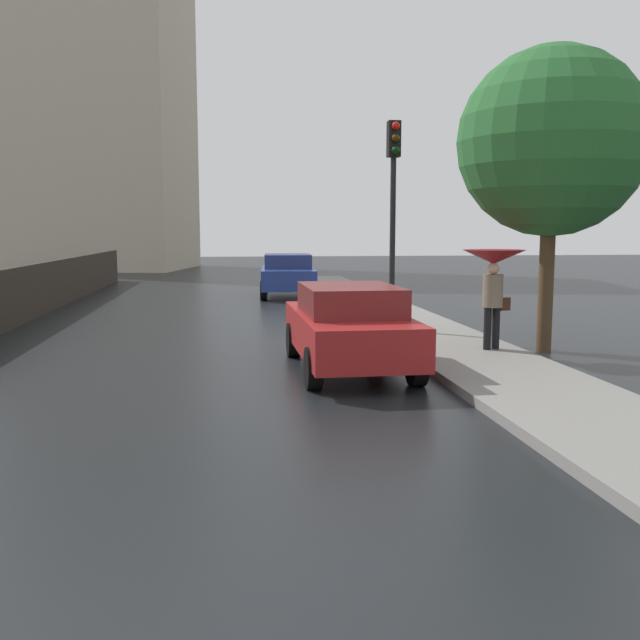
{
  "coord_description": "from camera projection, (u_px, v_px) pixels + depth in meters",
  "views": [
    {
      "loc": [
        0.81,
        -3.46,
        2.3
      ],
      "look_at": [
        2.06,
        6.0,
        1.08
      ],
      "focal_mm": 39.52,
      "sensor_mm": 36.0,
      "label": 1
    }
  ],
  "objects": [
    {
      "name": "traffic_light",
      "position": [
        393.0,
        187.0,
        15.01
      ],
      "size": [
        0.26,
        0.39,
        4.46
      ],
      "color": "black",
      "rests_on": "sidewalk_strip"
    },
    {
      "name": "street_tree_mid",
      "position": [
        552.0,
        143.0,
        12.97
      ],
      "size": [
        3.47,
        3.47,
        5.65
      ],
      "color": "#4C3823",
      "rests_on": "ground"
    },
    {
      "name": "distant_tower",
      "position": [
        98.0,
        74.0,
        41.46
      ],
      "size": [
        11.2,
        9.97,
        26.36
      ],
      "color": "#B2A88E",
      "rests_on": "ground"
    },
    {
      "name": "car_red_near_kerb",
      "position": [
        349.0,
        326.0,
        11.58
      ],
      "size": [
        1.81,
        4.12,
        1.41
      ],
      "rotation": [
        0.0,
        0.0,
        0.01
      ],
      "color": "maroon",
      "rests_on": "ground"
    },
    {
      "name": "pedestrian_with_umbrella_far",
      "position": [
        494.0,
        269.0,
        12.71
      ],
      "size": [
        1.12,
        1.12,
        1.82
      ],
      "rotation": [
        0.0,
        0.0,
        3.38
      ],
      "color": "black",
      "rests_on": "sidewalk_strip"
    },
    {
      "name": "car_blue_mid_road",
      "position": [
        288.0,
        274.0,
        24.67
      ],
      "size": [
        2.11,
        4.3,
        1.48
      ],
      "rotation": [
        0.0,
        0.0,
        -0.07
      ],
      "color": "navy",
      "rests_on": "ground"
    }
  ]
}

